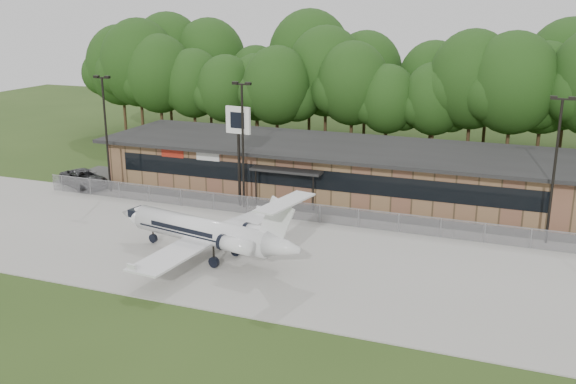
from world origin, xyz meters
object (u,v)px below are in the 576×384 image
at_px(suv, 84,179).
at_px(pole_sign, 238,131).
at_px(terminal, 330,167).
at_px(business_jet, 208,233).

distance_m(suv, pole_sign, 16.65).
xyz_separation_m(terminal, suv, (-21.22, -6.92, -1.39)).
relative_size(terminal, pole_sign, 4.97).
bearing_deg(terminal, pole_sign, -127.64).
bearing_deg(business_jet, terminal, 93.20).
distance_m(business_jet, suv, 21.84).
bearing_deg(business_jet, suv, 160.01).
xyz_separation_m(terminal, business_jet, (-2.55, -18.21, -0.39)).
bearing_deg(business_jet, pole_sign, 116.15).
relative_size(business_jet, pole_sign, 1.80).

